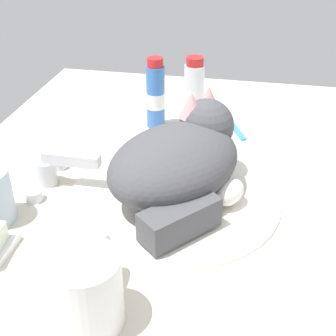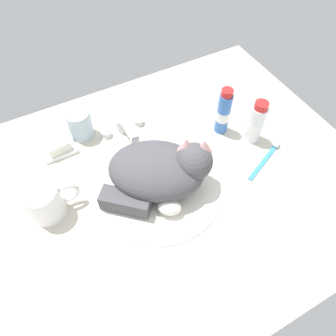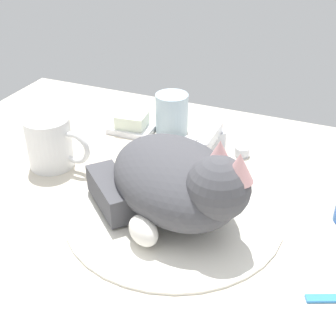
{
  "view_description": "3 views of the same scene",
  "coord_description": "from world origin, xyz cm",
  "px_view_note": "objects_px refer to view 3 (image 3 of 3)",
  "views": [
    {
      "loc": [
        -60.72,
        -11.08,
        43.47
      ],
      "look_at": [
        -0.47,
        0.92,
        5.81
      ],
      "focal_mm": 49.54,
      "sensor_mm": 36.0,
      "label": 1
    },
    {
      "loc": [
        -18.51,
        -40.78,
        68.39
      ],
      "look_at": [
        2.64,
        -1.05,
        6.92
      ],
      "focal_mm": 33.92,
      "sensor_mm": 36.0,
      "label": 2
    },
    {
      "loc": [
        21.71,
        -54.09,
        44.87
      ],
      "look_at": [
        -1.86,
        1.92,
        6.98
      ],
      "focal_mm": 49.39,
      "sensor_mm": 36.0,
      "label": 3
    }
  ],
  "objects_px": {
    "faucet": "(215,141)",
    "cat": "(178,182)",
    "rinse_cup": "(172,114)",
    "coffee_mug": "(51,143)",
    "soap_bar": "(132,120)"
  },
  "relations": [
    {
      "from": "cat",
      "to": "soap_bar",
      "type": "xyz_separation_m",
      "value": [
        -0.2,
        0.24,
        -0.04
      ]
    },
    {
      "from": "cat",
      "to": "soap_bar",
      "type": "bearing_deg",
      "value": 129.9
    },
    {
      "from": "faucet",
      "to": "coffee_mug",
      "type": "relative_size",
      "value": 1.04
    },
    {
      "from": "faucet",
      "to": "rinse_cup",
      "type": "bearing_deg",
      "value": 154.47
    },
    {
      "from": "rinse_cup",
      "to": "cat",
      "type": "bearing_deg",
      "value": -65.71
    },
    {
      "from": "coffee_mug",
      "to": "soap_bar",
      "type": "xyz_separation_m",
      "value": [
        0.07,
        0.18,
        -0.02
      ]
    },
    {
      "from": "rinse_cup",
      "to": "soap_bar",
      "type": "relative_size",
      "value": 1.41
    },
    {
      "from": "cat",
      "to": "coffee_mug",
      "type": "xyz_separation_m",
      "value": [
        -0.27,
        0.06,
        -0.02
      ]
    },
    {
      "from": "faucet",
      "to": "rinse_cup",
      "type": "distance_m",
      "value": 0.12
    },
    {
      "from": "faucet",
      "to": "cat",
      "type": "xyz_separation_m",
      "value": [
        0.01,
        -0.21,
        0.04
      ]
    },
    {
      "from": "cat",
      "to": "rinse_cup",
      "type": "height_order",
      "value": "cat"
    },
    {
      "from": "cat",
      "to": "faucet",
      "type": "bearing_deg",
      "value": 92.67
    },
    {
      "from": "cat",
      "to": "soap_bar",
      "type": "distance_m",
      "value": 0.31
    },
    {
      "from": "faucet",
      "to": "soap_bar",
      "type": "height_order",
      "value": "faucet"
    },
    {
      "from": "faucet",
      "to": "coffee_mug",
      "type": "distance_m",
      "value": 0.3
    }
  ]
}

